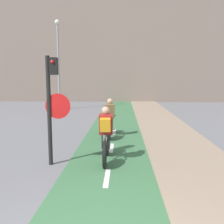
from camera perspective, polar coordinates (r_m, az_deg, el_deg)
name	(u,v)px	position (r m, az deg, el deg)	size (l,w,h in m)	color
building_row_background	(120,48)	(27.04, 1.78, 14.37)	(60.00, 5.20, 10.83)	slate
traffic_light_pole	(52,98)	(6.73, -13.55, 3.10)	(0.67, 0.25, 2.90)	black
street_lamp_far	(58,55)	(18.82, -12.20, 12.59)	(0.36, 0.36, 6.43)	gray
cyclist_near	(106,136)	(6.95, -1.42, -5.55)	(0.46, 1.79, 1.56)	black
cyclist_far	(110,120)	(9.84, -0.45, -1.87)	(0.46, 1.76, 1.54)	black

